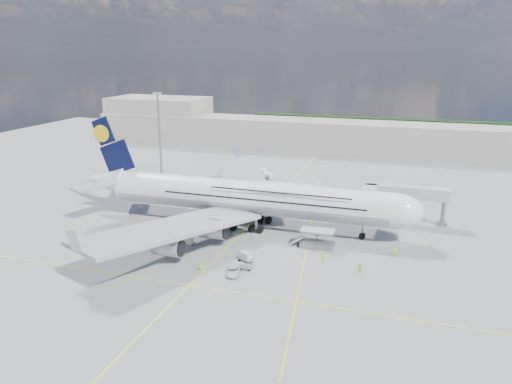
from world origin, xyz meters
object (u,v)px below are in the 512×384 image
(service_van, at_px, (233,271))
(cone_nose, at_px, (430,245))
(dolly_row_c, at_px, (189,240))
(crew_tug, at_px, (201,266))
(dolly_row_b, at_px, (156,226))
(crew_loader, at_px, (360,268))
(dolly_row_a, at_px, (166,233))
(dolly_back, at_px, (124,231))
(cone_tail, at_px, (130,215))
(cone_wing_right_outer, at_px, (184,250))
(dolly_nose_far, at_px, (244,267))
(dolly_nose_near, at_px, (246,256))
(crew_van, at_px, (324,257))
(cone_wing_right_inner, at_px, (174,239))
(baggage_tug, at_px, (169,236))
(catering_truck_outer, at_px, (261,175))
(cone_wing_left_inner, at_px, (225,194))
(crew_nose, at_px, (395,252))
(catering_truck_inner, at_px, (256,202))
(jet_bridge, at_px, (391,195))
(light_mast, at_px, (159,133))
(cargo_loader, at_px, (316,241))
(crew_wing, at_px, (168,236))
(airliner, at_px, (248,197))

(service_van, xyz_separation_m, cone_nose, (32.86, 24.15, -0.40))
(dolly_row_c, xyz_separation_m, crew_tug, (7.47, -10.60, -0.00))
(dolly_row_b, xyz_separation_m, crew_loader, (44.41, -7.96, -0.13))
(crew_tug, bearing_deg, dolly_row_a, 112.88)
(dolly_back, relative_size, cone_tail, 6.53)
(dolly_row_a, xyz_separation_m, service_van, (20.32, -14.08, 0.30))
(dolly_row_b, distance_m, cone_wing_right_outer, 13.74)
(dolly_nose_far, bearing_deg, dolly_nose_near, 99.18)
(crew_van, xyz_separation_m, cone_wing_right_inner, (-31.17, 0.96, -0.68))
(dolly_nose_near, distance_m, baggage_tug, 19.32)
(dolly_row_a, relative_size, catering_truck_outer, 0.48)
(dolly_back, xyz_separation_m, cone_wing_left_inner, (10.14, 33.39, -0.07))
(dolly_row_a, height_order, dolly_row_b, dolly_row_b)
(crew_nose, xyz_separation_m, cone_nose, (6.41, 7.50, -0.77))
(crew_nose, xyz_separation_m, cone_wing_left_inner, (-45.61, 28.66, -0.75))
(dolly_back, distance_m, cone_tail, 11.04)
(cone_nose, bearing_deg, dolly_row_c, -163.29)
(catering_truck_inner, height_order, cone_wing_left_inner, catering_truck_inner)
(jet_bridge, xyz_separation_m, light_mast, (-69.81, 24.06, 6.35))
(dolly_back, height_order, crew_tug, crew_tug)
(cone_nose, bearing_deg, light_mast, 156.04)
(dolly_back, relative_size, cone_wing_right_outer, 6.30)
(baggage_tug, bearing_deg, cargo_loader, 29.21)
(light_mast, height_order, cone_wing_left_inner, light_mast)
(cone_wing_right_inner, distance_m, cone_tail, 19.86)
(crew_tug, bearing_deg, crew_nose, 5.50)
(cargo_loader, distance_m, dolly_nose_near, 15.39)
(cargo_loader, relative_size, service_van, 1.88)
(dolly_row_b, bearing_deg, dolly_back, -147.43)
(catering_truck_outer, distance_m, cone_nose, 60.23)
(crew_loader, relative_size, crew_wing, 1.08)
(dolly_row_c, height_order, cone_nose, dolly_row_c)
(crew_loader, bearing_deg, catering_truck_inner, 153.84)
(cone_nose, bearing_deg, cone_tail, -178.09)
(jet_bridge, height_order, dolly_back, jet_bridge)
(airliner, bearing_deg, dolly_nose_near, -72.80)
(dolly_row_b, relative_size, baggage_tug, 1.27)
(cone_tail, bearing_deg, catering_truck_inner, 27.85)
(light_mast, bearing_deg, service_van, -52.34)
(airliner, bearing_deg, dolly_row_a, -146.65)
(dolly_nose_far, relative_size, baggage_tug, 1.15)
(airliner, bearing_deg, cone_nose, 0.26)
(airliner, distance_m, crew_van, 24.29)
(catering_truck_outer, distance_m, service_van, 63.26)
(dolly_back, relative_size, crew_van, 1.71)
(cone_tail, bearing_deg, light_mast, 107.26)
(cone_nose, height_order, cone_wing_right_inner, cone_wing_right_inner)
(airliner, xyz_separation_m, crew_nose, (31.72, -7.32, -5.87))
(crew_van, relative_size, crew_tug, 1.04)
(jet_bridge, height_order, dolly_nose_far, jet_bridge)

